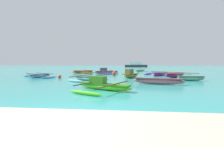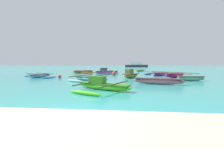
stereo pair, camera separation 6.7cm
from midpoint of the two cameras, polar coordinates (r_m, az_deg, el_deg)
name	(u,v)px [view 2 (the right image)]	position (r m, az deg, el deg)	size (l,w,h in m)	color
ground_plane	(57,126)	(4.13, -19.72, -18.05)	(240.00, 240.00, 0.00)	#38ADA8
moored_boat_0	(161,74)	(20.57, 18.26, 0.30)	(4.51, 4.24, 0.46)	#5D32D9
moored_boat_1	(131,75)	(16.34, 7.18, -0.06)	(2.04, 2.27, 0.95)	olive
moored_boat_2	(40,75)	(18.43, -25.73, -0.34)	(4.20, 3.51, 0.45)	#69A9E0
moored_boat_3	(87,78)	(14.04, -9.28, -1.32)	(3.00, 3.87, 0.43)	#92D3D4
moored_boat_4	(175,75)	(18.25, 23.05, -0.19)	(4.81, 4.83, 0.53)	#972262
moored_boat_5	(191,78)	(15.09, 27.89, -1.23)	(2.38, 0.53, 0.43)	#64A07F
moored_boat_6	(83,72)	(24.76, -10.80, 1.08)	(4.12, 4.13, 0.46)	orange
moored_boat_7	(102,85)	(8.87, -3.43, -4.13)	(3.42, 4.08, 0.79)	#51D421
moored_boat_8	(106,72)	(22.48, -2.14, 1.02)	(3.85, 4.08, 0.91)	#8C6293
moored_boat_9	(140,70)	(30.18, 10.78, 1.56)	(2.34, 2.45, 0.31)	#A2C265
moored_boat_10	(158,81)	(11.66, 17.13, -2.34)	(3.68, 1.28, 0.45)	#AB5F6C
mooring_buoy_0	(60,77)	(16.45, -19.24, -0.74)	(0.38, 0.38, 0.38)	#E54C2D
mooring_buoy_1	(114,73)	(19.35, 0.93, 0.46)	(0.55, 0.55, 0.55)	#E54C2D
distant_ferry	(136,65)	(64.86, 9.27, 3.57)	(9.47, 2.08, 2.08)	#2D333D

